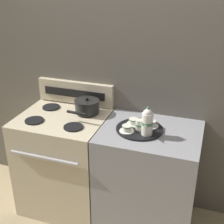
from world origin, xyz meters
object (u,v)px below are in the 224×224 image
object	(u,v)px
stove	(65,162)
teacup_left	(133,122)
serving_tray	(139,129)
teacup_right	(127,128)
teapot	(147,122)
teacup_front	(151,124)
saucepan	(87,106)
creamer_jug	(139,125)

from	to	relation	value
stove	teacup_left	bearing A→B (deg)	3.64
serving_tray	teacup_right	world-z (taller)	teacup_right
stove	teacup_left	xyz separation A→B (m)	(0.60, 0.04, 0.48)
teapot	teacup_front	bearing A→B (deg)	87.70
stove	teacup_right	distance (m)	0.76
stove	saucepan	world-z (taller)	saucepan
teapot	stove	bearing A→B (deg)	173.59
saucepan	serving_tray	xyz separation A→B (m)	(0.49, -0.14, -0.06)
creamer_jug	saucepan	bearing A→B (deg)	161.06
saucepan	serving_tray	world-z (taller)	saucepan
teacup_right	creamer_jug	distance (m)	0.10
teacup_left	teacup_front	size ratio (longest dim) A/B	1.00
teapot	teacup_right	size ratio (longest dim) A/B	1.98
teacup_left	teacup_right	distance (m)	0.13
saucepan	teacup_left	distance (m)	0.44
stove	teacup_left	world-z (taller)	teacup_left
teacup_right	creamer_jug	world-z (taller)	creamer_jug
stove	teacup_front	bearing A→B (deg)	3.71
teacup_left	creamer_jug	distance (m)	0.10
stove	saucepan	size ratio (longest dim) A/B	2.97
teapot	teacup_right	world-z (taller)	teapot
serving_tray	creamer_jug	bearing A→B (deg)	-83.82
teacup_front	creamer_jug	size ratio (longest dim) A/B	1.34
saucepan	creamer_jug	size ratio (longest dim) A/B	3.65
teacup_front	creamer_jug	world-z (taller)	creamer_jug
creamer_jug	teacup_right	bearing A→B (deg)	-147.20
teacup_right	teacup_front	xyz separation A→B (m)	(0.16, 0.13, 0.00)
teapot	teacup_left	xyz separation A→B (m)	(-0.13, 0.12, -0.08)
saucepan	teacup_front	xyz separation A→B (m)	(0.57, -0.09, -0.03)
stove	creamer_jug	world-z (taller)	creamer_jug
serving_tray	teacup_left	bearing A→B (deg)	142.65
saucepan	teacup_left	size ratio (longest dim) A/B	2.72
teacup_left	teacup_front	bearing A→B (deg)	4.04
teapot	teacup_right	xyz separation A→B (m)	(-0.15, -0.00, -0.08)
stove	creamer_jug	size ratio (longest dim) A/B	10.83
teapot	creamer_jug	distance (m)	0.10
teacup_left	teapot	bearing A→B (deg)	-42.21
teapot	creamer_jug	xyz separation A→B (m)	(-0.07, 0.05, -0.06)
stove	teacup_front	distance (m)	0.88
creamer_jug	stove	bearing A→B (deg)	177.05
teacup_left	teacup_front	xyz separation A→B (m)	(0.14, 0.01, 0.00)
teacup_front	saucepan	bearing A→B (deg)	171.29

